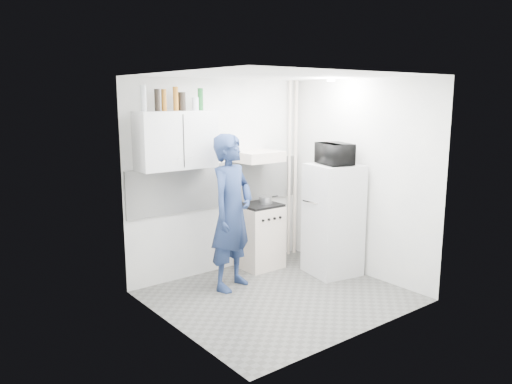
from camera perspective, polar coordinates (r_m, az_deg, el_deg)
floor at (r=6.16m, az=2.69°, el=-11.78°), size 2.80×2.80×0.00m
ceiling at (r=5.69m, az=2.93°, el=13.16°), size 2.80×2.80×0.00m
wall_back at (r=6.77m, az=-4.11°, el=1.73°), size 2.80×0.00×2.80m
wall_left at (r=5.00m, az=-9.45°, el=-1.63°), size 0.00×2.60×2.60m
wall_right at (r=6.77m, az=11.84°, el=1.53°), size 0.00×2.60×2.60m
person at (r=6.15m, az=-2.80°, el=-2.34°), size 0.82×0.69×1.93m
stove at (r=7.03m, az=0.32°, el=-5.10°), size 0.55×0.55×0.88m
fridge at (r=6.78m, az=8.80°, el=-3.13°), size 0.72×0.72×1.49m
stove_top at (r=6.91m, az=0.32°, el=-1.47°), size 0.53×0.53×0.03m
saucepan at (r=6.91m, az=1.10°, el=-0.91°), size 0.18×0.18×0.10m
microwave at (r=6.63m, az=9.02°, el=4.32°), size 0.59×0.48×0.28m
bottle_a at (r=5.96m, az=-12.74°, el=10.41°), size 0.07×0.07×0.30m
bottle_b at (r=6.03m, az=-11.22°, el=10.27°), size 0.07×0.07×0.26m
bottle_c at (r=6.07m, az=-10.48°, el=10.28°), size 0.06×0.06×0.26m
bottle_d at (r=6.15m, az=-9.17°, el=10.47°), size 0.06×0.06×0.29m
canister_a at (r=6.19m, az=-8.46°, el=10.20°), size 0.09×0.09×0.22m
canister_b at (r=6.28m, az=-6.96°, el=9.96°), size 0.08×0.08×0.16m
bottle_e at (r=6.32m, az=-6.37°, el=10.48°), size 0.07×0.07×0.27m
upper_cabinet at (r=6.17m, az=-9.09°, el=5.89°), size 1.00×0.35×0.70m
range_hood at (r=6.79m, az=0.21°, el=4.09°), size 0.60×0.50×0.14m
backsplash at (r=6.77m, az=-4.02°, el=0.88°), size 2.74×0.03×0.60m
pipe_a at (r=7.50m, az=4.52°, el=2.61°), size 0.05×0.05×2.60m
pipe_b at (r=7.42m, az=3.84°, el=2.54°), size 0.04×0.04×2.60m
ceiling_spot_fixture at (r=6.52m, az=8.58°, el=12.50°), size 0.10×0.10×0.02m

